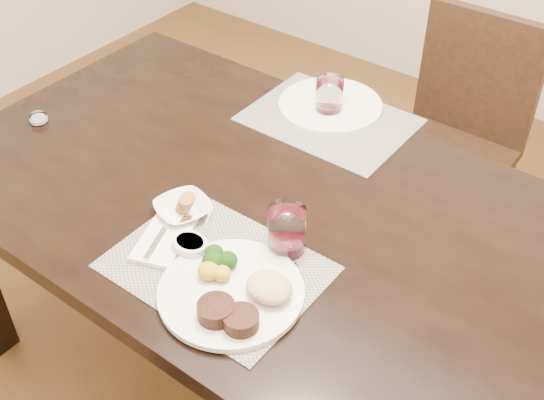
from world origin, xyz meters
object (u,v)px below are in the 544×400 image
Objects in this scene: dinner_plate at (235,293)px; steak_knife at (247,302)px; wine_glass_near at (287,232)px; far_plate at (330,105)px; chair_far at (457,130)px; cracker_bowl at (183,209)px.

steak_knife is at bearing 5.70° from dinner_plate.
wine_glass_near is 0.38× the size of far_plate.
dinner_plate is at bearing -71.32° from far_plate.
wine_glass_near reaches higher than far_plate.
far_plate is at bearing -115.45° from chair_far.
dinner_plate is 0.30m from cracker_bowl.
cracker_bowl is (-0.25, -1.10, 0.27)m from chair_far.
chair_far reaches higher than cracker_bowl.
cracker_bowl is (-0.27, 0.13, 0.00)m from dinner_plate.
dinner_plate reaches higher than far_plate.
far_plate is at bearing 88.37° from cracker_bowl.
steak_knife is 1.43× the size of cracker_bowl.
wine_glass_near is (-0.03, 0.18, 0.05)m from steak_knife.
far_plate reaches higher than steak_knife.
chair_far is 2.94× the size of far_plate.
steak_knife is at bearing -23.50° from cracker_bowl.
chair_far is at bearing 77.37° from cracker_bowl.
wine_glass_near reaches higher than dinner_plate.
cracker_bowl is at bearing -91.63° from far_plate.
wine_glass_near is at bearing -88.74° from chair_far.
wine_glass_near is at bearing 89.81° from dinner_plate.
steak_knife is at bearing -80.56° from wine_glass_near.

